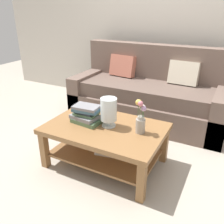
% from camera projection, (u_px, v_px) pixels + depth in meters
% --- Properties ---
extents(ground_plane, '(10.00, 10.00, 0.00)m').
position_uv_depth(ground_plane, '(117.00, 147.00, 2.91)').
color(ground_plane, '#ADA393').
extents(back_wall, '(6.40, 0.12, 2.70)m').
position_uv_depth(back_wall, '(166.00, 21.00, 3.70)').
color(back_wall, beige).
rests_on(back_wall, ground).
extents(couch, '(2.20, 0.90, 1.06)m').
position_uv_depth(couch, '(148.00, 95.00, 3.54)').
color(couch, brown).
rests_on(couch, ground).
extents(coffee_table, '(1.19, 0.78, 0.45)m').
position_uv_depth(coffee_table, '(105.00, 137.00, 2.49)').
color(coffee_table, olive).
rests_on(coffee_table, ground).
extents(book_stack_main, '(0.33, 0.23, 0.19)m').
position_uv_depth(book_stack_main, '(86.00, 114.00, 2.49)').
color(book_stack_main, '#51704C').
rests_on(book_stack_main, coffee_table).
extents(glass_hurricane_vase, '(0.16, 0.16, 0.30)m').
position_uv_depth(glass_hurricane_vase, '(109.00, 110.00, 2.38)').
color(glass_hurricane_vase, silver).
rests_on(glass_hurricane_vase, coffee_table).
extents(flower_pitcher, '(0.11, 0.10, 0.33)m').
position_uv_depth(flower_pitcher, '(141.00, 119.00, 2.26)').
color(flower_pitcher, '#9E998E').
rests_on(flower_pitcher, coffee_table).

